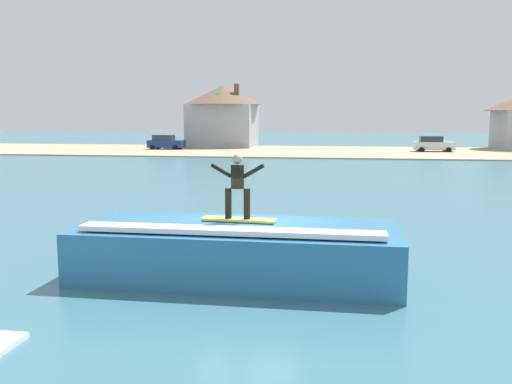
# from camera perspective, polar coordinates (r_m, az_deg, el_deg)

# --- Properties ---
(ground_plane) EXTENTS (260.00, 260.00, 0.00)m
(ground_plane) POSITION_cam_1_polar(r_m,az_deg,el_deg) (14.08, -0.58, -8.38)
(ground_plane) COLOR #3A6B7C
(wave_crest) EXTENTS (7.85, 3.25, 1.44)m
(wave_crest) POSITION_cam_1_polar(r_m,az_deg,el_deg) (13.48, -1.96, -6.15)
(wave_crest) COLOR teal
(wave_crest) RESTS_ON ground_plane
(surfboard) EXTENTS (1.84, 0.54, 0.06)m
(surfboard) POSITION_cam_1_polar(r_m,az_deg,el_deg) (13.19, -1.81, -2.93)
(surfboard) COLOR #EAD159
(surfboard) RESTS_ON wave_crest
(surfer) EXTENTS (1.32, 0.32, 1.58)m
(surfer) POSITION_cam_1_polar(r_m,az_deg,el_deg) (13.02, -1.97, 0.99)
(surfer) COLOR black
(surfer) RESTS_ON surfboard
(shoreline_bank) EXTENTS (120.00, 21.31, 0.12)m
(shoreline_bank) POSITION_cam_1_polar(r_m,az_deg,el_deg) (62.92, 6.98, 4.28)
(shoreline_bank) COLOR tan
(shoreline_bank) RESTS_ON ground_plane
(car_near_shore) EXTENTS (4.34, 2.26, 1.86)m
(car_near_shore) POSITION_cam_1_polar(r_m,az_deg,el_deg) (66.93, -9.53, 5.21)
(car_near_shore) COLOR navy
(car_near_shore) RESTS_ON ground_plane
(car_far_shore) EXTENTS (4.45, 2.15, 1.86)m
(car_far_shore) POSITION_cam_1_polar(r_m,az_deg,el_deg) (64.57, 18.22, 4.83)
(car_far_shore) COLOR silver
(car_far_shore) RESTS_ON ground_plane
(house_with_chimney) EXTENTS (10.45, 10.45, 8.26)m
(house_with_chimney) POSITION_cam_1_polar(r_m,az_deg,el_deg) (72.17, -3.52, 8.33)
(house_with_chimney) COLOR #9EA3AD
(house_with_chimney) RESTS_ON ground_plane
(tree_tall_bare) EXTENTS (3.12, 3.12, 7.17)m
(tree_tall_bare) POSITION_cam_1_polar(r_m,az_deg,el_deg) (70.52, -3.90, 9.14)
(tree_tall_bare) COLOR brown
(tree_tall_bare) RESTS_ON ground_plane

